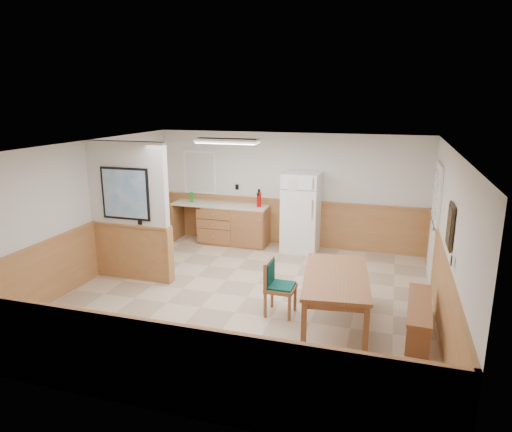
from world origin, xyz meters
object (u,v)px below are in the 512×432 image
(dining_chair, at_px, (275,283))
(fire_extinguisher, at_px, (259,199))
(dining_bench, at_px, (419,310))
(soap_bottle, at_px, (192,197))
(dining_table, at_px, (336,281))
(refrigerator, at_px, (301,212))

(dining_chair, height_order, fire_extinguisher, fire_extinguisher)
(dining_bench, height_order, soap_bottle, soap_bottle)
(fire_extinguisher, bearing_deg, dining_table, -72.38)
(dining_table, xyz_separation_m, dining_chair, (-0.92, 0.06, -0.16))
(refrigerator, xyz_separation_m, dining_chair, (0.23, -3.05, -0.36))
(dining_bench, height_order, fire_extinguisher, fire_extinguisher)
(refrigerator, distance_m, dining_chair, 3.08)
(refrigerator, xyz_separation_m, dining_bench, (2.31, -3.06, -0.52))
(dining_bench, relative_size, fire_extinguisher, 3.71)
(dining_table, height_order, soap_bottle, soap_bottle)
(refrigerator, height_order, dining_bench, refrigerator)
(dining_chair, bearing_deg, soap_bottle, 133.03)
(dining_bench, bearing_deg, refrigerator, 129.95)
(dining_bench, bearing_deg, soap_bottle, 150.23)
(dining_table, xyz_separation_m, soap_bottle, (-3.71, 3.18, 0.36))
(refrigerator, bearing_deg, fire_extinguisher, 178.65)
(dining_table, bearing_deg, soap_bottle, 132.47)
(dining_table, height_order, dining_bench, dining_table)
(refrigerator, relative_size, dining_chair, 2.01)
(refrigerator, bearing_deg, dining_bench, -52.17)
(refrigerator, height_order, dining_table, refrigerator)
(refrigerator, distance_m, soap_bottle, 2.58)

